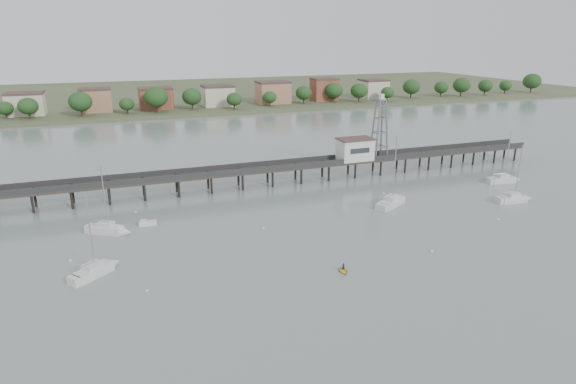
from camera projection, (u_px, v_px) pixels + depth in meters
name	position (u px, v px, depth m)	size (l,w,h in m)	color
ground_plane	(401.00, 332.00, 55.82)	(500.00, 500.00, 0.00)	gray
pier	(255.00, 170.00, 108.20)	(150.00, 5.00, 5.50)	#2D2823
pier_building	(355.00, 149.00, 115.45)	(8.40, 5.40, 5.30)	silver
lattice_tower	(380.00, 129.00, 116.19)	(3.20, 3.20, 15.50)	slate
sailboat_c	(395.00, 201.00, 97.93)	(9.37, 7.03, 15.22)	silver
sailboat_d	(517.00, 199.00, 99.14)	(7.72, 2.77, 12.58)	silver
sailboat_a	(100.00, 269.00, 69.43)	(7.29, 6.60, 12.67)	silver
sailboat_b	(113.00, 230.00, 83.15)	(7.72, 5.92, 12.75)	silver
sailboat_e	(507.00, 180.00, 112.09)	(7.96, 3.33, 12.80)	silver
white_tender	(147.00, 223.00, 86.85)	(3.20, 1.47, 1.22)	silver
yellow_dinghy	(343.00, 272.00, 69.87)	(1.63, 0.47, 2.28)	yellow
dinghy_occupant	(343.00, 272.00, 69.87)	(0.42, 1.16, 0.28)	black
mooring_buoys	(285.00, 232.00, 83.79)	(74.46, 35.35, 0.39)	beige
far_shore	(166.00, 94.00, 269.52)	(500.00, 170.00, 10.40)	#475133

